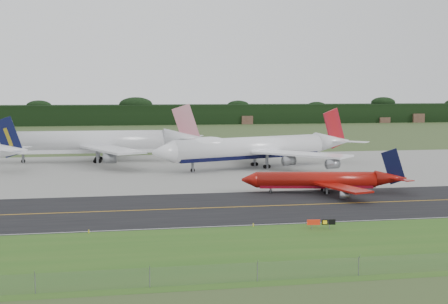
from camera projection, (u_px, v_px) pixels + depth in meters
ground at (230, 203)px, 117.91m from camera, size 600.00×600.00×0.00m
grass_verge at (279, 250)px, 83.64m from camera, size 400.00×30.00×0.01m
taxiway at (234, 207)px, 113.99m from camera, size 400.00×32.00×0.02m
apron at (194, 169)px, 167.84m from camera, size 400.00×78.00×0.01m
taxiway_centreline at (234, 207)px, 113.99m from camera, size 400.00×0.40×0.00m
taxiway_edge_line at (253, 225)px, 98.81m from camera, size 400.00×0.25×0.00m
perimeter_fence at (309, 269)px, 70.80m from camera, size 320.00×0.10×320.00m
horizon_treeline at (147, 115)px, 385.41m from camera, size 700.00×25.00×12.00m
jet_ba_747 at (257, 148)px, 171.31m from camera, size 61.89×49.87×16.03m
jet_red_737 at (325, 180)px, 129.75m from camera, size 34.46×27.77×9.32m
jet_star_tail at (97, 143)px, 184.89m from camera, size 65.02×54.55×17.19m
taxiway_sign at (321, 222)px, 96.03m from camera, size 4.42×0.64×1.48m
edge_marker_left at (89, 231)px, 93.31m from camera, size 0.16×0.16×0.50m
edge_marker_center at (253, 225)px, 97.79m from camera, size 0.16×0.16×0.50m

